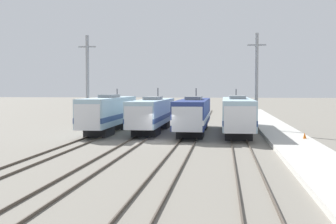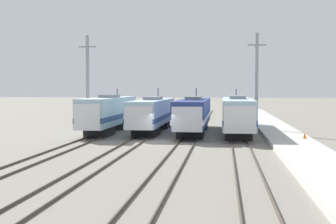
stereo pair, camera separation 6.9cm
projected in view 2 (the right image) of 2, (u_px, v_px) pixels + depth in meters
ground_plane at (162, 142)px, 42.49m from camera, size 400.00×400.00×0.00m
rail_pair_far_left at (87, 140)px, 43.33m from camera, size 1.51×120.00×0.15m
rail_pair_center_left at (137, 141)px, 42.77m from camera, size 1.51×120.00×0.15m
rail_pair_center_right at (187, 141)px, 42.21m from camera, size 1.51×120.00×0.15m
rail_pair_far_right at (239, 142)px, 41.65m from camera, size 1.51×120.00×0.15m
locomotive_far_left at (108, 113)px, 51.18m from camera, size 2.75×17.25×4.81m
locomotive_center_left at (152, 114)px, 52.02m from camera, size 2.94×18.27×4.91m
locomotive_center_right at (194, 114)px, 50.60m from camera, size 3.04×19.06×4.87m
locomotive_far_right at (237, 114)px, 49.37m from camera, size 3.07×19.53×4.79m
catenary_tower_left at (88, 82)px, 53.58m from camera, size 2.01×0.39×10.91m
catenary_tower_right at (257, 82)px, 51.29m from camera, size 2.01×0.39×10.91m
platform at (291, 141)px, 41.10m from camera, size 4.00×120.00×0.38m
traffic_cone at (305, 135)px, 41.66m from camera, size 0.32×0.32×0.56m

